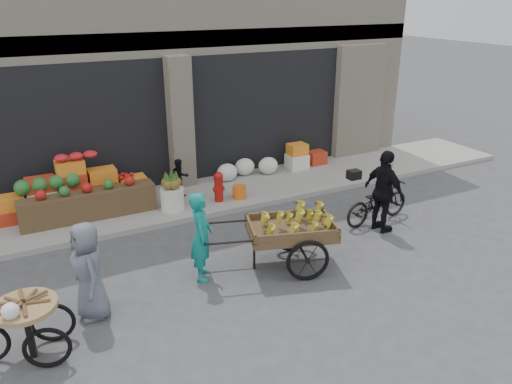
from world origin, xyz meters
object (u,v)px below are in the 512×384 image
seated_person (180,178)px  cyclist (384,192)px  bicycle (377,202)px  orange_bucket (239,192)px  fire_hydrant (219,186)px  vendor_woman (201,236)px  banana_cart (288,227)px  pineapple_bin (172,199)px  tricycle_cart (27,322)px  vendor_grey (89,271)px

seated_person → cyclist: (3.18, -3.39, 0.28)m
cyclist → bicycle: bearing=-32.4°
orange_bucket → fire_hydrant: bearing=174.3°
vendor_woman → seated_person: bearing=9.6°
banana_cart → cyclist: 2.50m
seated_person → banana_cart: banana_cart is taller
pineapple_bin → vendor_woman: 2.87m
fire_hydrant → cyclist: 3.71m
pineapple_bin → cyclist: bearing=-38.0°
seated_person → bicycle: 4.51m
pineapple_bin → orange_bucket: size_ratio=1.62×
pineapple_bin → tricycle_cart: bearing=-131.4°
pineapple_bin → fire_hydrant: 1.11m
fire_hydrant → cyclist: cyclist is taller
pineapple_bin → vendor_grey: bearing=-126.7°
pineapple_bin → tricycle_cart: tricycle_cart is taller
vendor_grey → bicycle: size_ratio=0.90×
orange_bucket → bicycle: bicycle is taller
fire_hydrant → cyclist: bearing=-47.9°
orange_bucket → bicycle: 3.17m
banana_cart → vendor_woman: (-1.50, 0.35, 0.01)m
fire_hydrant → seated_person: 0.96m
banana_cart → fire_hydrant: bearing=107.2°
orange_bucket → vendor_woman: size_ratio=0.20×
tricycle_cart → cyclist: (6.80, 0.87, 0.30)m
vendor_woman → bicycle: size_ratio=0.92×
fire_hydrant → banana_cart: banana_cart is taller
vendor_woman → fire_hydrant: bearing=-5.7°
seated_person → tricycle_cart: 5.59m
banana_cart → cyclist: (2.48, 0.36, 0.09)m
fire_hydrant → seated_person: seated_person is taller
orange_bucket → seated_person: bearing=149.7°
fire_hydrant → vendor_grey: vendor_grey is taller
seated_person → pineapple_bin: bearing=-133.7°
banana_cart → bicycle: size_ratio=1.60×
vendor_woman → bicycle: vendor_woman is taller
vendor_woman → vendor_grey: 1.92m
banana_cart → vendor_grey: vendor_grey is taller
vendor_grey → seated_person: bearing=138.9°
cyclist → tricycle_cart: bearing=91.5°
banana_cart → orange_bucket: bearing=97.9°
seated_person → vendor_woman: bearing=-113.2°
tricycle_cart → bicycle: tricycle_cart is taller
tricycle_cart → vendor_grey: vendor_grey is taller
orange_bucket → vendor_grey: vendor_grey is taller
seated_person → banana_cart: (0.70, -3.75, 0.19)m
fire_hydrant → vendor_woman: 3.15m
tricycle_cart → seated_person: bearing=63.0°
bicycle → pineapple_bin: bearing=51.8°
vendor_grey → cyclist: bearing=87.9°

